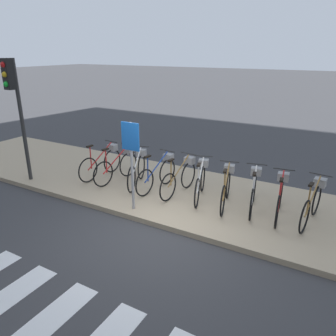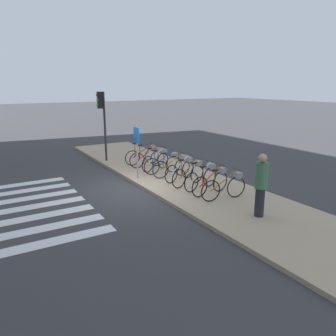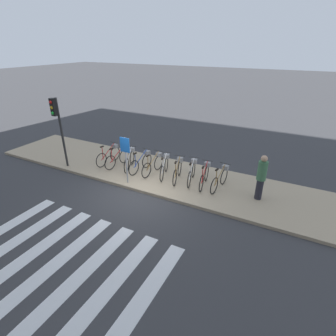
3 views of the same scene
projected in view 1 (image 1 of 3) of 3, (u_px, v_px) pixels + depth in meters
The scene contains 14 objects.
ground_plane at pixel (157, 228), 6.89m from camera, with size 120.00×120.00×0.00m, color #38383A.
sidewalk at pixel (192, 196), 8.25m from camera, with size 17.43×3.39×0.12m.
parked_bicycle_0 at pixel (103, 161), 9.26m from camera, with size 0.46×1.64×1.01m.
parked_bicycle_1 at pixel (118, 165), 8.96m from camera, with size 0.46×1.63×1.01m.
parked_bicycle_2 at pixel (138, 168), 8.71m from camera, with size 0.66×1.56×1.01m.
parked_bicycle_3 at pixel (159, 172), 8.40m from camera, with size 0.46×1.64×1.01m.
parked_bicycle_4 at pixel (181, 176), 8.16m from camera, with size 0.46×1.64×1.01m.
parked_bicycle_5 at pixel (201, 180), 7.91m from camera, with size 0.60×1.59×1.01m.
parked_bicycle_6 at pixel (226, 187), 7.53m from camera, with size 0.54×1.61×1.01m.
parked_bicycle_7 at pixel (254, 190), 7.35m from camera, with size 0.51×1.62×1.01m.
parked_bicycle_8 at pixel (280, 196), 7.04m from camera, with size 0.46×1.63×1.01m.
parked_bicycle_9 at pixel (313, 202), 6.77m from camera, with size 0.46×1.64×1.01m.
traffic_light at pixel (14, 95), 8.28m from camera, with size 0.24×0.40×3.22m.
sign_post at pixel (131, 151), 7.00m from camera, with size 0.44×0.07×1.99m.
Camera 1 is at (3.19, -5.13, 3.54)m, focal length 35.00 mm.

